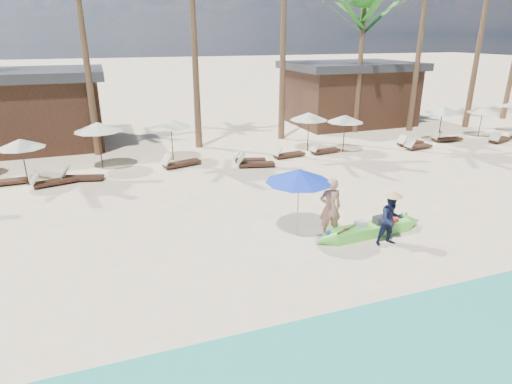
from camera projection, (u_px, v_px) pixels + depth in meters
name	position (u px, v px, depth m)	size (l,w,h in m)	color
ground	(234.00, 273.00, 11.69)	(240.00, 240.00, 0.00)	#F9E0B8
green_canoe	(370.00, 229.00, 13.82)	(4.60, 0.77, 0.58)	#61DE43
tourist	(330.00, 208.00, 13.49)	(0.72, 0.47, 1.97)	tan
vendor_green	(391.00, 220.00, 13.00)	(0.80, 0.62, 1.64)	#141A37
blue_umbrella	(299.00, 176.00, 13.17)	(2.09, 2.09, 2.25)	#99999E
resort_parasol_4	(21.00, 143.00, 18.00)	(1.94, 1.94, 2.00)	#3D2219
lounger_4_left	(1.00, 181.00, 18.35)	(1.85, 0.64, 0.62)	#3D2219
lounger_4_right	(52.00, 181.00, 18.34)	(1.92, 1.02, 0.62)	#3D2219
resort_parasol_5	(97.00, 127.00, 20.07)	(2.20, 2.20, 2.26)	#3D2219
lounger_5_left	(80.00, 176.00, 18.95)	(1.86, 1.01, 0.60)	#3D2219
resort_parasol_6	(171.00, 123.00, 21.52)	(2.08, 2.08, 2.14)	#3D2219
lounger_6_left	(179.00, 163.00, 20.93)	(2.04, 1.11, 0.66)	#3D2219
lounger_6_right	(254.00, 163.00, 20.91)	(1.92, 0.98, 0.62)	#3D2219
resort_parasol_7	(309.00, 116.00, 23.32)	(2.07, 2.07, 2.13)	#3D2219
lounger_7_left	(248.00, 159.00, 21.68)	(1.70, 0.92, 0.55)	#3D2219
lounger_7_right	(287.00, 154.00, 22.53)	(1.85, 0.81, 0.61)	#3D2219
resort_parasol_8	(345.00, 119.00, 23.13)	(1.98, 1.98, 2.04)	#3D2219
lounger_8_left	(324.00, 150.00, 23.29)	(1.78, 0.75, 0.59)	#3D2219
resort_parasol_9	(443.00, 110.00, 25.02)	(2.13, 2.13, 2.20)	#3D2219
lounger_9_left	(409.00, 142.00, 24.98)	(1.84, 0.85, 0.60)	#3D2219
lounger_9_right	(417.00, 146.00, 24.17)	(1.80, 0.78, 0.59)	#3D2219
resort_parasol_10	(483.00, 110.00, 26.63)	(1.83, 1.83, 1.89)	#3D2219
lounger_10_left	(445.00, 138.00, 25.92)	(1.93, 0.81, 0.64)	#3D2219
lounger_10_right	(499.00, 139.00, 25.72)	(1.92, 1.10, 0.62)	#3D2219
palm_6	(364.00, 18.00, 26.13)	(2.08, 2.08, 8.51)	brown
pavilion_west	(5.00, 109.00, 23.86)	(10.80, 6.60, 4.30)	#3D2219
pavilion_east	(349.00, 92.00, 30.81)	(8.80, 6.60, 4.30)	#3D2219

